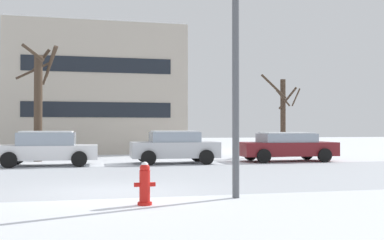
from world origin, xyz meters
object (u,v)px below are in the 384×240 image
(fire_hydrant, at_px, (145,183))
(parked_car_white, at_px, (47,148))
(street_lamp, at_px, (247,30))
(parked_car_silver, at_px, (174,147))
(parked_car_maroon, at_px, (286,146))

(fire_hydrant, relative_size, parked_car_white, 0.21)
(street_lamp, distance_m, parked_car_white, 11.94)
(parked_car_white, bearing_deg, fire_hydrant, -75.96)
(fire_hydrant, height_order, parked_car_silver, parked_car_silver)
(parked_car_silver, bearing_deg, fire_hydrant, -104.06)
(fire_hydrant, relative_size, parked_car_maroon, 0.19)
(street_lamp, height_order, parked_car_maroon, street_lamp)
(fire_hydrant, height_order, street_lamp, street_lamp)
(street_lamp, bearing_deg, parked_car_silver, 88.25)
(parked_car_silver, distance_m, parked_car_maroon, 5.43)
(parked_car_white, bearing_deg, parked_car_maroon, 0.56)
(parked_car_white, bearing_deg, street_lamp, -63.67)
(street_lamp, bearing_deg, parked_car_maroon, 61.17)
(street_lamp, xyz_separation_m, parked_car_maroon, (5.75, 10.44, -3.10))
(street_lamp, bearing_deg, parked_car_white, 116.33)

